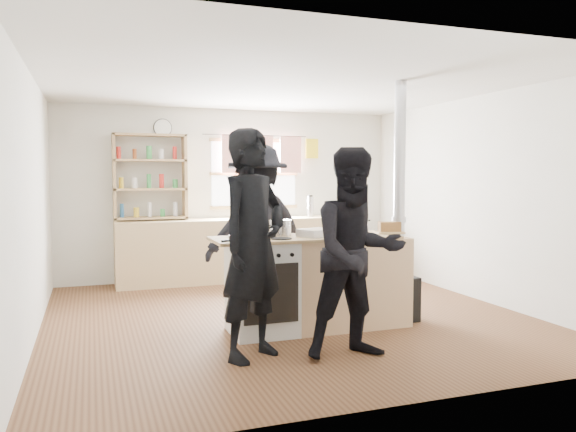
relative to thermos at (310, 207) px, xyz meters
The scene contains 14 objects.
ground 2.72m from the thermos, 117.47° to the right, with size 5.00×5.00×0.01m, color brown.
back_counter 1.30m from the thermos, behind, with size 3.40×0.55×0.90m, color tan.
shelving_unit 2.40m from the thermos, behind, with size 1.00×0.28×1.20m.
thermos is the anchor object (origin of this frame).
cooking_island 3.01m from the thermos, 110.03° to the right, with size 1.97×0.64×0.93m.
skillet_greens 3.42m from the thermos, 121.46° to the right, with size 0.48×0.48×0.05m.
roast_tray 3.01m from the thermos, 110.54° to the right, with size 0.39×0.36×0.08m.
stockpot_stove 2.97m from the thermos, 117.46° to the right, with size 0.22×0.22×0.18m.
stockpot_counter 2.83m from the thermos, 102.79° to the right, with size 0.31×0.31×0.23m.
bread_board 2.82m from the thermos, 94.77° to the right, with size 0.32×0.26×0.12m.
flue_heater 2.79m from the thermos, 91.97° to the right, with size 0.35×0.35×2.50m.
person_near_left 3.92m from the thermos, 118.62° to the right, with size 0.70×0.46×1.92m, color black.
person_near_right 3.86m from the thermos, 105.90° to the right, with size 0.86×0.67×1.76m, color black.
person_far 2.30m from the thermos, 126.69° to the right, with size 1.21×0.70×1.88m, color black.
Camera 1 is at (-1.98, -5.68, 1.53)m, focal length 35.00 mm.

